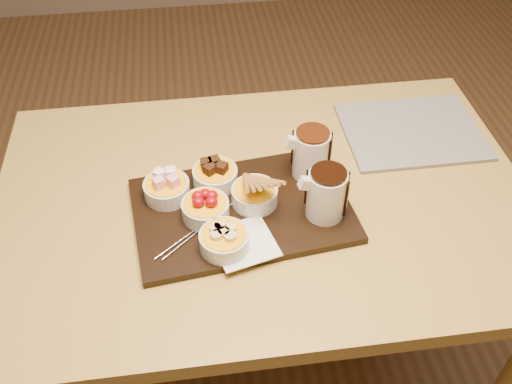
{
  "coord_description": "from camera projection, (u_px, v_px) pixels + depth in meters",
  "views": [
    {
      "loc": [
        -0.14,
        -0.9,
        1.64
      ],
      "look_at": [
        -0.02,
        -0.05,
        0.81
      ],
      "focal_mm": 40.0,
      "sensor_mm": 36.0,
      "label": 1
    }
  ],
  "objects": [
    {
      "name": "fondue_skewers",
      "position": [
        203.0,
        224.0,
        1.19
      ],
      "size": [
        0.19,
        0.22,
        0.01
      ],
      "primitive_type": null,
      "rotation": [
        0.0,
        0.0,
        -0.9
      ],
      "color": "silver",
      "rests_on": "serving_board"
    },
    {
      "name": "pitcher_dark_chocolate",
      "position": [
        326.0,
        194.0,
        1.17
      ],
      "size": [
        0.09,
        0.09,
        0.11
      ],
      "primitive_type": "cylinder",
      "rotation": [
        0.0,
        0.0,
        0.12
      ],
      "color": "silver",
      "rests_on": "serving_board"
    },
    {
      "name": "serving_board",
      "position": [
        242.0,
        210.0,
        1.23
      ],
      "size": [
        0.49,
        0.35,
        0.02
      ],
      "primitive_type": "cube",
      "rotation": [
        0.0,
        0.0,
        0.12
      ],
      "color": "black",
      "rests_on": "dining_table"
    },
    {
      "name": "bowl_bananas",
      "position": [
        224.0,
        241.0,
        1.13
      ],
      "size": [
        0.1,
        0.1,
        0.04
      ],
      "primitive_type": "cylinder",
      "color": "silver",
      "rests_on": "serving_board"
    },
    {
      "name": "bowl_marshmallows",
      "position": [
        167.0,
        190.0,
        1.24
      ],
      "size": [
        0.1,
        0.1,
        0.04
      ],
      "primitive_type": "cylinder",
      "color": "silver",
      "rests_on": "serving_board"
    },
    {
      "name": "napkin",
      "position": [
        244.0,
        243.0,
        1.15
      ],
      "size": [
        0.15,
        0.15,
        0.0
      ],
      "primitive_type": "cube",
      "rotation": [
        0.0,
        0.0,
        0.26
      ],
      "color": "white",
      "rests_on": "serving_board"
    },
    {
      "name": "dining_table",
      "position": [
        264.0,
        225.0,
        1.35
      ],
      "size": [
        1.2,
        0.8,
        0.75
      ],
      "color": "#AD8F40",
      "rests_on": "ground"
    },
    {
      "name": "bowl_biscotti",
      "position": [
        255.0,
        195.0,
        1.22
      ],
      "size": [
        0.1,
        0.1,
        0.04
      ],
      "primitive_type": "cylinder",
      "color": "silver",
      "rests_on": "serving_board"
    },
    {
      "name": "newspaper",
      "position": [
        411.0,
        131.0,
        1.43
      ],
      "size": [
        0.34,
        0.27,
        0.01
      ],
      "primitive_type": "cube",
      "rotation": [
        0.0,
        0.0,
        0.0
      ],
      "color": "beige",
      "rests_on": "dining_table"
    },
    {
      "name": "bowl_strawberries",
      "position": [
        205.0,
        209.0,
        1.19
      ],
      "size": [
        0.1,
        0.1,
        0.04
      ],
      "primitive_type": "cylinder",
      "color": "silver",
      "rests_on": "serving_board"
    },
    {
      "name": "ground",
      "position": [
        262.0,
        365.0,
        1.8
      ],
      "size": [
        5.0,
        5.0,
        0.0
      ],
      "primitive_type": "plane",
      "color": "brown",
      "rests_on": "ground"
    },
    {
      "name": "bowl_cake",
      "position": [
        215.0,
        177.0,
        1.27
      ],
      "size": [
        0.1,
        0.1,
        0.04
      ],
      "primitive_type": "cylinder",
      "color": "silver",
      "rests_on": "serving_board"
    },
    {
      "name": "pitcher_milk_chocolate",
      "position": [
        311.0,
        154.0,
        1.27
      ],
      "size": [
        0.09,
        0.09,
        0.11
      ],
      "primitive_type": "cylinder",
      "rotation": [
        0.0,
        0.0,
        0.12
      ],
      "color": "silver",
      "rests_on": "serving_board"
    }
  ]
}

